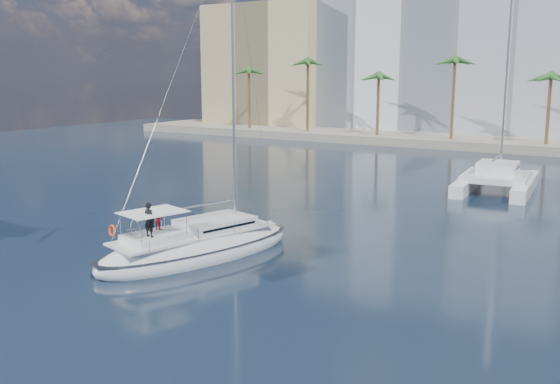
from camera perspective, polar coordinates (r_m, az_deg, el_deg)
The scene contains 9 objects.
ground at distance 35.71m, azimuth -2.51°, elevation -5.65°, with size 160.00×160.00×0.00m, color black.
quay at distance 91.88m, azimuth 19.35°, elevation 4.25°, with size 120.00×14.00×1.20m, color gray.
building_modern at distance 106.12m, azimuth 14.77°, elevation 12.55°, with size 42.00×16.00×28.00m, color white.
building_tan_left at distance 115.00m, azimuth -0.64°, elevation 11.24°, with size 22.00×14.00×22.00m, color tan.
palm_left at distance 100.58m, azimuth -0.41°, elevation 10.90°, with size 3.60×3.60×12.30m.
palm_centre at distance 87.48m, azimuth 19.17°, elevation 10.33°, with size 3.60×3.60×12.30m.
main_sloop at distance 35.22m, azimuth -7.50°, elevation -5.02°, with size 7.35×13.36×18.91m.
catamaran at distance 57.72m, azimuth 19.21°, elevation 1.26°, with size 6.89×12.31×17.31m.
seagull at distance 40.52m, azimuth -0.94°, elevation -2.78°, with size 1.11×0.47×0.20m.
Camera 1 is at (19.23, -28.35, 10.10)m, focal length 40.00 mm.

